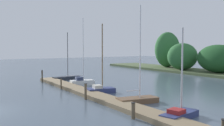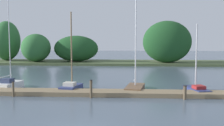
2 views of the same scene
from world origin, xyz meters
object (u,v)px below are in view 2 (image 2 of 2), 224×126
at_px(sailboat_3, 135,86).
at_px(mooring_piling_3, 185,92).
at_px(sailboat_2, 71,86).
at_px(sailboat_1, 10,84).
at_px(sailboat_4, 196,88).
at_px(mooring_piling_1, 13,89).
at_px(mooring_piling_2, 91,89).

height_order(sailboat_3, mooring_piling_3, sailboat_3).
height_order(sailboat_2, sailboat_3, sailboat_3).
relative_size(sailboat_2, mooring_piling_3, 6.44).
height_order(sailboat_1, mooring_piling_3, sailboat_1).
distance_m(sailboat_1, mooring_piling_3, 15.48).
height_order(sailboat_1, sailboat_2, sailboat_1).
distance_m(sailboat_3, sailboat_4, 5.18).
bearing_deg(sailboat_3, mooring_piling_1, 117.19).
height_order(mooring_piling_1, mooring_piling_2, mooring_piling_2).
relative_size(sailboat_1, sailboat_2, 1.17).
height_order(sailboat_1, sailboat_3, sailboat_1).
distance_m(sailboat_1, sailboat_4, 16.59).
xyz_separation_m(sailboat_3, sailboat_4, (5.15, -0.59, -0.01)).
bearing_deg(sailboat_3, mooring_piling_3, -122.07).
bearing_deg(sailboat_2, mooring_piling_3, -97.01).
distance_m(mooring_piling_1, mooring_piling_2, 6.20).
bearing_deg(sailboat_2, sailboat_3, -75.73).
relative_size(sailboat_1, sailboat_4, 1.38).
xyz_separation_m(sailboat_2, sailboat_3, (5.59, 0.43, -0.07)).
distance_m(sailboat_1, mooring_piling_1, 3.76).
distance_m(sailboat_1, sailboat_2, 5.86).
xyz_separation_m(sailboat_2, mooring_piling_3, (9.26, -2.80, 0.11)).
xyz_separation_m(sailboat_3, mooring_piling_1, (-9.67, -3.11, 0.25)).
bearing_deg(sailboat_1, mooring_piling_2, -103.23).
height_order(sailboat_3, mooring_piling_1, sailboat_3).
relative_size(sailboat_1, sailboat_3, 1.01).
bearing_deg(sailboat_1, sailboat_3, -81.24).
bearing_deg(mooring_piling_2, sailboat_2, 127.77).
bearing_deg(mooring_piling_2, sailboat_1, 156.92).
xyz_separation_m(sailboat_3, mooring_piling_3, (3.67, -3.24, 0.18)).
relative_size(sailboat_3, mooring_piling_1, 6.58).
xyz_separation_m(sailboat_4, mooring_piling_1, (-14.82, -2.51, 0.26)).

